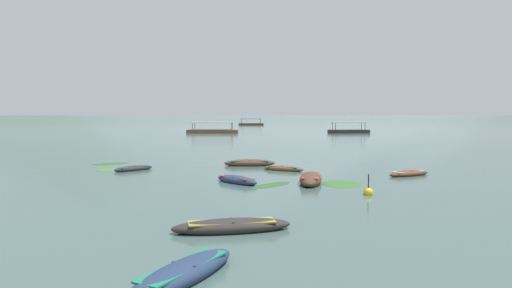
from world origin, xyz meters
The scene contains 20 objects.
ground_plane centered at (0.00, 1500.00, 0.00)m, with size 6000.00×6000.00×0.00m, color #425B56.
mountain_1 centered at (-988.81, 2276.15, 270.52)m, with size 1809.19×1809.19×541.03m, color #56665B.
mountain_2 centered at (-206.02, 2175.14, 241.38)m, with size 1906.58×1906.58×482.76m, color slate.
mountain_3 centered at (532.44, 2540.22, 214.79)m, with size 1058.21×1058.21×429.58m, color slate.
rowboat_0 centered at (-2.12, 20.99, 0.17)m, with size 3.21×3.07×0.55m.
rowboat_1 centered at (8.97, 25.17, 0.15)m, with size 3.34×2.56×0.46m.
rowboat_2 centered at (-0.85, 10.02, 0.17)m, with size 4.41×2.29×0.56m.
rowboat_3 centered at (2.29, 21.33, 0.24)m, with size 1.62×4.27×0.76m.
rowboat_5 centered at (0.51, 27.11, 0.15)m, with size 3.23×1.96×0.46m.
rowboat_6 centered at (-10.42, 26.19, 0.14)m, with size 2.56×2.94×0.44m.
rowboat_7 centered at (-1.39, 5.30, 0.18)m, with size 2.53×4.10×0.59m.
rowboat_8 centered at (-2.27, 29.95, 0.20)m, with size 4.18×1.74×0.65m.
ferry_0 centered at (12.62, 90.82, 0.45)m, with size 8.84×4.46×2.54m.
ferry_1 centered at (-16.17, 88.58, 0.45)m, with size 11.05×5.13×2.54m.
ferry_2 centered at (-14.33, 152.52, 0.45)m, with size 9.17×4.42×2.54m.
mooring_buoy centered at (5.11, 17.71, 0.11)m, with size 0.51×0.51×1.21m.
weed_patch_0 centered at (-0.01, 20.32, 0.00)m, with size 3.30×1.08×0.14m, color #2D5628.
weed_patch_1 centered at (-12.61, 26.33, 0.00)m, with size 1.85×1.15×0.14m, color #477033.
weed_patch_3 centered at (4.10, 21.12, 0.00)m, with size 2.91×2.38×0.14m, color #38662D.
weed_patch_5 centered at (-13.88, 30.18, 0.00)m, with size 3.16×1.21×0.14m, color #2D5628.
Camera 1 is at (1.37, -5.43, 4.15)m, focal length 31.43 mm.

